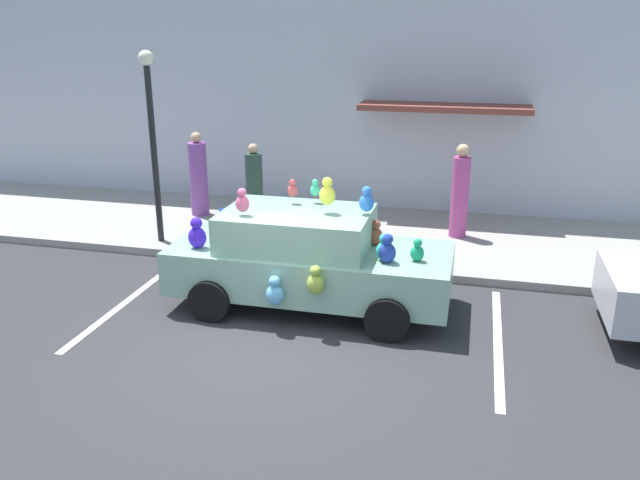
% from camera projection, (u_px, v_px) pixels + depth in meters
% --- Properties ---
extents(ground_plane, '(60.00, 60.00, 0.00)m').
position_uv_depth(ground_plane, '(262.00, 349.00, 8.76)').
color(ground_plane, '#2D2D30').
extents(sidewalk, '(24.00, 4.00, 0.15)m').
position_uv_depth(sidewalk, '(339.00, 234.00, 13.33)').
color(sidewalk, gray).
rests_on(sidewalk, ground).
extents(storefront_building, '(24.00, 1.25, 6.40)m').
position_uv_depth(storefront_building, '(361.00, 73.00, 14.29)').
color(storefront_building, '#B2B7C1').
rests_on(storefront_building, ground).
extents(parking_stripe_front, '(0.12, 3.60, 0.01)m').
position_uv_depth(parking_stripe_front, '(498.00, 342.00, 8.96)').
color(parking_stripe_front, silver).
rests_on(parking_stripe_front, ground).
extents(parking_stripe_rear, '(0.12, 3.60, 0.01)m').
position_uv_depth(parking_stripe_rear, '(127.00, 301.00, 10.27)').
color(parking_stripe_rear, silver).
rests_on(parking_stripe_rear, ground).
extents(plush_covered_car, '(4.30, 2.05, 2.10)m').
position_uv_depth(plush_covered_car, '(307.00, 258.00, 9.86)').
color(plush_covered_car, '#81AC94').
rests_on(plush_covered_car, ground).
extents(teddy_bear_on_sidewalk, '(0.29, 0.24, 0.56)m').
position_uv_depth(teddy_bear_on_sidewalk, '(298.00, 239.00, 11.95)').
color(teddy_bear_on_sidewalk, '#9E723D').
rests_on(teddy_bear_on_sidewalk, sidewalk).
extents(street_lamp_post, '(0.28, 0.28, 3.64)m').
position_uv_depth(street_lamp_post, '(152.00, 127.00, 11.95)').
color(street_lamp_post, black).
rests_on(street_lamp_post, sidewalk).
extents(pedestrian_near_shopfront, '(0.34, 0.34, 1.88)m').
position_uv_depth(pedestrian_near_shopfront, '(460.00, 194.00, 12.66)').
color(pedestrian_near_shopfront, '#AD4285').
rests_on(pedestrian_near_shopfront, sidewalk).
extents(pedestrian_walking_past, '(0.39, 0.39, 1.85)m').
position_uv_depth(pedestrian_walking_past, '(198.00, 177.00, 14.14)').
color(pedestrian_walking_past, '#7B4593').
rests_on(pedestrian_walking_past, sidewalk).
extents(pedestrian_by_lamp, '(0.36, 0.36, 1.74)m').
position_uv_depth(pedestrian_by_lamp, '(254.00, 188.00, 13.44)').
color(pedestrian_by_lamp, '#274035').
rests_on(pedestrian_by_lamp, sidewalk).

